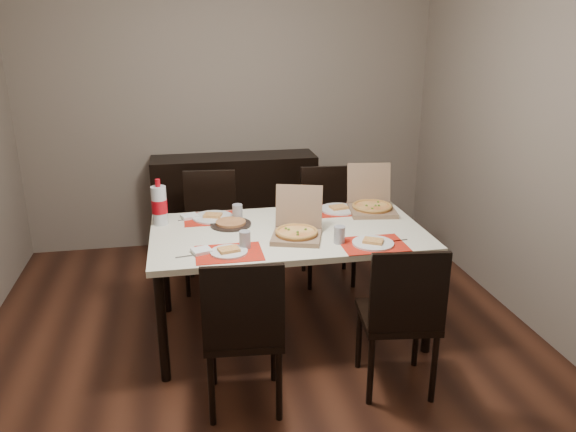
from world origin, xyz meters
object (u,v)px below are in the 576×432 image
Objects in this scene: sideboard at (235,203)px; dining_table at (288,240)px; soda_bottle at (159,205)px; chair_far_left at (210,224)px; pizza_box_center at (297,229)px; chair_near_left at (243,329)px; dip_bowl at (300,217)px; chair_near_right at (401,314)px; chair_far_right at (327,219)px.

sideboard reaches higher than dining_table.
soda_bottle reaches higher than sideboard.
chair_far_left is 2.24× the size of pizza_box_center.
chair_far_left is at bearing -110.80° from sideboard.
chair_near_left is 1.23m from soda_bottle.
chair_far_left is at bearing 116.55° from pizza_box_center.
soda_bottle reaches higher than dip_bowl.
chair_near_right is 1.76m from soda_bottle.
chair_far_right is 1.48m from soda_bottle.
dip_bowl is at bearing 58.48° from dining_table.
chair_near_left is at bearing -117.38° from dip_bowl.
chair_far_right is (0.96, -0.05, 0.00)m from chair_far_left.
soda_bottle reaches higher than chair_near_right.
sideboard is at bearing 85.28° from chair_near_left.
dining_table is 0.96m from chair_near_right.
chair_far_left is 0.79m from soda_bottle.
pizza_box_center reaches higher than chair_far_left.
dining_table is 0.98m from chair_far_right.
chair_near_right is 8.58× the size of dip_bowl.
chair_near_left is at bearing -68.10° from soda_bottle.
pizza_box_center is at bearing -82.35° from sideboard.
soda_bottle reaches higher than chair_far_left.
soda_bottle reaches higher than chair_near_left.
chair_near_right is at bearing -58.62° from dining_table.
chair_far_right is 1.11m from pizza_box_center.
dining_table is at bearing -121.52° from dip_bowl.
dining_table is (0.20, -1.60, 0.23)m from sideboard.
chair_far_left is at bearing 118.23° from dining_table.
soda_bottle is (-0.87, 0.42, 0.08)m from pizza_box_center.
chair_far_right is (0.89, 1.63, 0.00)m from chair_near_left.
pizza_box_center is at bearing 124.22° from chair_near_right.
chair_near_right is 2.92× the size of soda_bottle.
chair_near_right reaches higher than sideboard.
pizza_box_center is 3.84× the size of dip_bowl.
soda_bottle is (-1.33, -0.55, 0.37)m from chair_far_right.
pizza_box_center is (-0.46, 0.67, 0.29)m from chair_near_right.
sideboard is 1.61× the size of chair_near_left.
chair_near_right is (0.69, -2.41, 0.06)m from sideboard.
dip_bowl is at bearing -120.40° from chair_far_right.
chair_far_right reaches higher than sideboard.
chair_near_right is (0.49, -0.81, -0.17)m from dining_table.
chair_near_left is 2.92× the size of soda_bottle.
chair_far_left is (-0.27, -0.72, 0.06)m from sideboard.
sideboard is 0.77m from chair_far_left.
dining_table is 4.33× the size of pizza_box_center.
chair_near_left is at bearing -87.45° from chair_far_left.
sideboard is 1.61× the size of chair_far_left.
dining_table is at bearing -82.91° from sideboard.
dip_bowl is at bearing 110.12° from chair_near_right.
chair_far_left is 2.92× the size of soda_bottle.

